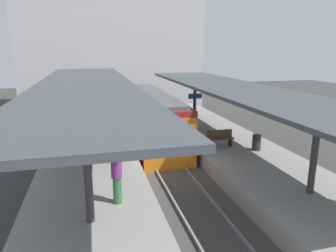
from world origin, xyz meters
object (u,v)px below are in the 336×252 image
at_px(commuter_train, 149,117).
at_px(passenger_mid_platform, 88,151).
at_px(passenger_far_end, 117,178).
at_px(litter_bin, 257,142).
at_px(platform_bench, 220,138).
at_px(platform_sign, 195,103).

bearing_deg(commuter_train, passenger_mid_platform, -120.29).
bearing_deg(passenger_far_end, litter_bin, 27.72).
distance_m(commuter_train, passenger_mid_platform, 7.57).
xyz_separation_m(platform_bench, passenger_far_end, (-5.82, -4.92, 0.43)).
height_order(platform_sign, passenger_mid_platform, platform_sign).
height_order(platform_bench, platform_sign, platform_sign).
bearing_deg(platform_sign, commuter_train, 173.61).
height_order(platform_bench, passenger_mid_platform, passenger_mid_platform).
height_order(commuter_train, platform_bench, commuter_train).
xyz_separation_m(platform_sign, passenger_far_end, (-5.88, -9.21, -0.73)).
height_order(platform_sign, litter_bin, platform_sign).
relative_size(litter_bin, passenger_mid_platform, 0.45).
xyz_separation_m(litter_bin, passenger_mid_platform, (-8.25, -0.85, 0.52)).
xyz_separation_m(passenger_mid_platform, passenger_far_end, (0.90, -3.01, -0.03)).
height_order(commuter_train, passenger_mid_platform, commuter_train).
bearing_deg(passenger_mid_platform, commuter_train, 59.71).
bearing_deg(commuter_train, platform_sign, -6.39).
relative_size(platform_sign, litter_bin, 2.76).
bearing_deg(platform_bench, passenger_far_end, -139.79).
bearing_deg(commuter_train, platform_bench, -57.84).
height_order(litter_bin, passenger_far_end, passenger_far_end).
bearing_deg(platform_sign, litter_bin, -74.66).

